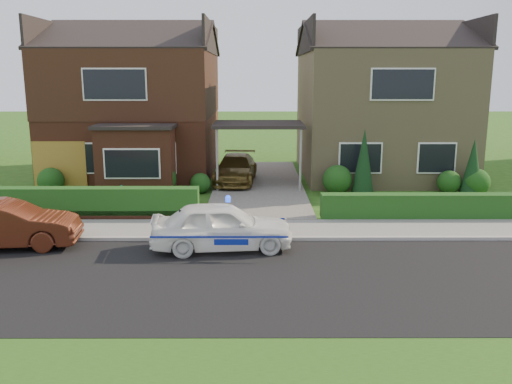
{
  "coord_description": "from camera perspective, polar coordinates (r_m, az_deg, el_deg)",
  "views": [
    {
      "loc": [
        -0.17,
        -12.21,
        4.79
      ],
      "look_at": [
        -0.13,
        3.5,
        1.37
      ],
      "focal_mm": 38.0,
      "sensor_mm": 36.0,
      "label": 1
    }
  ],
  "objects": [
    {
      "name": "conifer_a",
      "position": [
        22.13,
        11.25,
        2.96
      ],
      "size": [
        0.9,
        0.9,
        2.6
      ],
      "primitive_type": "cone",
      "color": "black",
      "rests_on": "ground"
    },
    {
      "name": "shrub_left_far",
      "position": [
        23.64,
        -20.79,
        1.11
      ],
      "size": [
        1.08,
        1.08,
        1.08
      ],
      "primitive_type": "sphere",
      "color": "#123A12",
      "rests_on": "ground"
    },
    {
      "name": "carport_link",
      "position": [
        23.27,
        0.27,
        7.01
      ],
      "size": [
        3.8,
        3.0,
        2.77
      ],
      "color": "black",
      "rests_on": "ground"
    },
    {
      "name": "garage_door",
      "position": [
        23.89,
        -19.93,
        2.53
      ],
      "size": [
        2.2,
        0.1,
        2.1
      ],
      "primitive_type": "cube",
      "color": "olive",
      "rests_on": "ground"
    },
    {
      "name": "shrub_left_near",
      "position": [
        22.36,
        -5.88,
        0.94
      ],
      "size": [
        0.84,
        0.84,
        0.84
      ],
      "primitive_type": "sphere",
      "color": "#123A12",
      "rests_on": "ground"
    },
    {
      "name": "house_right",
      "position": [
        26.9,
        12.85,
        9.57
      ],
      "size": [
        7.5,
        8.06,
        7.25
      ],
      "color": "#9A875E",
      "rests_on": "ground"
    },
    {
      "name": "potted_plant_c",
      "position": [
        20.42,
        -6.7,
        -0.37
      ],
      "size": [
        0.43,
        0.43,
        0.7
      ],
      "primitive_type": "imported",
      "rotation": [
        0.0,
        0.0,
        1.48
      ],
      "color": "gray",
      "rests_on": "ground"
    },
    {
      "name": "potted_plant_a",
      "position": [
        20.88,
        -14.12,
        -0.34
      ],
      "size": [
        0.46,
        0.4,
        0.73
      ],
      "primitive_type": "imported",
      "rotation": [
        0.0,
        0.0,
        -0.43
      ],
      "color": "gray",
      "rests_on": "ground"
    },
    {
      "name": "street_car",
      "position": [
        16.72,
        -24.88,
        -3.21
      ],
      "size": [
        1.82,
        4.12,
        1.31
      ],
      "primitive_type": "imported",
      "rotation": [
        0.0,
        0.0,
        1.68
      ],
      "color": "#481C0F",
      "rests_on": "ground"
    },
    {
      "name": "conifer_b",
      "position": [
        23.43,
        21.84,
        2.33
      ],
      "size": [
        0.9,
        0.9,
        2.2
      ],
      "primitive_type": "cone",
      "color": "black",
      "rests_on": "ground"
    },
    {
      "name": "driveway_car",
      "position": [
        23.93,
        -2.14,
        2.47
      ],
      "size": [
        1.98,
        4.25,
        1.2
      ],
      "primitive_type": "imported",
      "rotation": [
        0.0,
        0.0,
        -0.07
      ],
      "color": "brown",
      "rests_on": "driveway"
    },
    {
      "name": "shrub_right_mid",
      "position": [
        23.53,
        19.65,
        1.0
      ],
      "size": [
        0.96,
        0.96,
        0.96
      ],
      "primitive_type": "sphere",
      "color": "#123A12",
      "rests_on": "ground"
    },
    {
      "name": "potted_plant_b",
      "position": [
        18.97,
        -7.21,
        -1.3
      ],
      "size": [
        0.52,
        0.5,
        0.74
      ],
      "primitive_type": "imported",
      "rotation": [
        0.0,
        0.0,
        0.6
      ],
      "color": "gray",
      "rests_on": "ground"
    },
    {
      "name": "kerb",
      "position": [
        15.98,
        0.46,
        -4.94
      ],
      "size": [
        60.0,
        0.16,
        0.12
      ],
      "primitive_type": "cube",
      "color": "#9E9993",
      "rests_on": "ground"
    },
    {
      "name": "sidewalk",
      "position": [
        16.99,
        0.43,
        -3.93
      ],
      "size": [
        60.0,
        2.0,
        0.1
      ],
      "primitive_type": "cube",
      "color": "slate",
      "rests_on": "ground"
    },
    {
      "name": "shrub_right_far",
      "position": [
        23.6,
        22.19,
        0.98
      ],
      "size": [
        1.08,
        1.08,
        1.08
      ],
      "primitive_type": "sphere",
      "color": "#123A12",
      "rests_on": "ground"
    },
    {
      "name": "shrub_right_near",
      "position": [
        22.27,
        8.55,
        1.29
      ],
      "size": [
        1.2,
        1.2,
        1.2
      ],
      "primitive_type": "sphere",
      "color": "#123A12",
      "rests_on": "ground"
    },
    {
      "name": "road",
      "position": [
        13.12,
        0.61,
        -9.14
      ],
      "size": [
        60.0,
        6.0,
        0.02
      ],
      "primitive_type": "cube",
      "color": "black",
      "rests_on": "ground"
    },
    {
      "name": "police_car",
      "position": [
        15.07,
        -3.63,
        -3.63
      ],
      "size": [
        3.6,
        4.05,
        1.5
      ],
      "rotation": [
        0.0,
        0.0,
        1.67
      ],
      "color": "white",
      "rests_on": "ground"
    },
    {
      "name": "ground",
      "position": [
        13.12,
        0.61,
        -9.14
      ],
      "size": [
        120.0,
        120.0,
        0.0
      ],
      "primitive_type": "plane",
      "color": "#244913",
      "rests_on": "ground"
    },
    {
      "name": "house_left",
      "position": [
        26.73,
        -12.46,
        9.89
      ],
      "size": [
        7.5,
        9.53,
        7.25
      ],
      "color": "brown",
      "rests_on": "ground"
    },
    {
      "name": "dwarf_wall",
      "position": [
        18.97,
        -17.43,
        -2.37
      ],
      "size": [
        7.7,
        0.25,
        0.36
      ],
      "primitive_type": "cube",
      "color": "brown",
      "rests_on": "ground"
    },
    {
      "name": "shrub_left_mid",
      "position": [
        22.24,
        -10.07,
        1.38
      ],
      "size": [
        1.32,
        1.32,
        1.32
      ],
      "primitive_type": "sphere",
      "color": "#123A12",
      "rests_on": "ground"
    },
    {
      "name": "hedge_left",
      "position": [
        19.15,
        -17.27,
        -2.78
      ],
      "size": [
        7.5,
        0.55,
        0.9
      ],
      "primitive_type": "cube",
      "color": "#123A12",
      "rests_on": "ground"
    },
    {
      "name": "driveway",
      "position": [
        23.69,
        0.26,
        0.76
      ],
      "size": [
        3.8,
        12.0,
        0.12
      ],
      "primitive_type": "cube",
      "color": "#666059",
      "rests_on": "ground"
    },
    {
      "name": "hedge_right",
      "position": [
        19.16,
        18.03,
        -2.82
      ],
      "size": [
        7.5,
        0.55,
        0.8
      ],
      "primitive_type": "cube",
      "color": "#123A12",
      "rests_on": "ground"
    }
  ]
}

